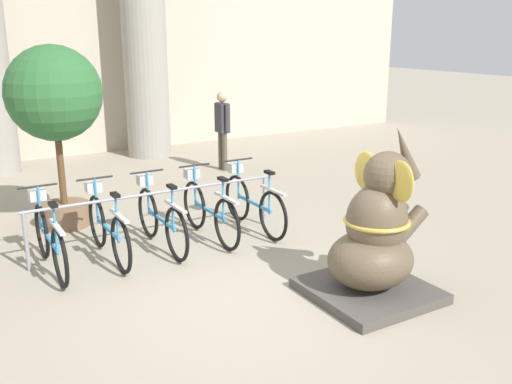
{
  "coord_description": "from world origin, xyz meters",
  "views": [
    {
      "loc": [
        -2.92,
        -5.06,
        2.86
      ],
      "look_at": [
        0.42,
        0.55,
        1.0
      ],
      "focal_mm": 40.0,
      "sensor_mm": 36.0,
      "label": 1
    }
  ],
  "objects_px": {
    "bicycle_3": "(209,210)",
    "person_pedestrian": "(222,124)",
    "elephant_statue": "(375,240)",
    "bicycle_4": "(253,202)",
    "potted_tree": "(55,102)",
    "bicycle_0": "(49,238)",
    "bicycle_1": "(107,228)",
    "bicycle_2": "(160,218)"
  },
  "relations": [
    {
      "from": "bicycle_2",
      "to": "elephant_statue",
      "type": "relative_size",
      "value": 0.91
    },
    {
      "from": "bicycle_1",
      "to": "bicycle_2",
      "type": "xyz_separation_m",
      "value": [
        0.72,
        0.0,
        0.0
      ]
    },
    {
      "from": "bicycle_1",
      "to": "elephant_statue",
      "type": "xyz_separation_m",
      "value": [
        2.22,
        -2.56,
        0.24
      ]
    },
    {
      "from": "bicycle_1",
      "to": "potted_tree",
      "type": "height_order",
      "value": "potted_tree"
    },
    {
      "from": "bicycle_4",
      "to": "bicycle_1",
      "type": "bearing_deg",
      "value": -179.88
    },
    {
      "from": "bicycle_0",
      "to": "person_pedestrian",
      "type": "height_order",
      "value": "person_pedestrian"
    },
    {
      "from": "bicycle_4",
      "to": "elephant_statue",
      "type": "xyz_separation_m",
      "value": [
        0.04,
        -2.57,
        0.24
      ]
    },
    {
      "from": "bicycle_0",
      "to": "bicycle_4",
      "type": "distance_m",
      "value": 2.9
    },
    {
      "from": "bicycle_2",
      "to": "person_pedestrian",
      "type": "distance_m",
      "value": 4.56
    },
    {
      "from": "bicycle_0",
      "to": "bicycle_3",
      "type": "height_order",
      "value": "same"
    },
    {
      "from": "elephant_statue",
      "to": "potted_tree",
      "type": "bearing_deg",
      "value": 120.06
    },
    {
      "from": "bicycle_2",
      "to": "bicycle_3",
      "type": "relative_size",
      "value": 1.0
    },
    {
      "from": "bicycle_1",
      "to": "bicycle_3",
      "type": "relative_size",
      "value": 1.0
    },
    {
      "from": "bicycle_1",
      "to": "bicycle_3",
      "type": "height_order",
      "value": "same"
    },
    {
      "from": "bicycle_4",
      "to": "potted_tree",
      "type": "distance_m",
      "value": 3.2
    },
    {
      "from": "bicycle_3",
      "to": "bicycle_4",
      "type": "bearing_deg",
      "value": -0.17
    },
    {
      "from": "bicycle_3",
      "to": "person_pedestrian",
      "type": "xyz_separation_m",
      "value": [
        2.07,
        3.55,
        0.57
      ]
    },
    {
      "from": "bicycle_3",
      "to": "person_pedestrian",
      "type": "relative_size",
      "value": 1.06
    },
    {
      "from": "bicycle_0",
      "to": "person_pedestrian",
      "type": "xyz_separation_m",
      "value": [
        4.25,
        3.59,
        0.57
      ]
    },
    {
      "from": "bicycle_4",
      "to": "elephant_statue",
      "type": "distance_m",
      "value": 2.58
    },
    {
      "from": "person_pedestrian",
      "to": "potted_tree",
      "type": "relative_size",
      "value": 0.61
    },
    {
      "from": "bicycle_0",
      "to": "potted_tree",
      "type": "height_order",
      "value": "potted_tree"
    },
    {
      "from": "bicycle_3",
      "to": "person_pedestrian",
      "type": "distance_m",
      "value": 4.15
    },
    {
      "from": "bicycle_3",
      "to": "person_pedestrian",
      "type": "height_order",
      "value": "person_pedestrian"
    },
    {
      "from": "bicycle_3",
      "to": "potted_tree",
      "type": "relative_size",
      "value": 0.65
    },
    {
      "from": "bicycle_3",
      "to": "elephant_statue",
      "type": "bearing_deg",
      "value": -73.34
    },
    {
      "from": "bicycle_4",
      "to": "elephant_statue",
      "type": "bearing_deg",
      "value": -89.02
    },
    {
      "from": "bicycle_1",
      "to": "potted_tree",
      "type": "xyz_separation_m",
      "value": [
        -0.19,
        1.59,
        1.45
      ]
    },
    {
      "from": "bicycle_2",
      "to": "elephant_statue",
      "type": "xyz_separation_m",
      "value": [
        1.49,
        -2.56,
        0.24
      ]
    },
    {
      "from": "person_pedestrian",
      "to": "bicycle_2",
      "type": "bearing_deg",
      "value": -128.16
    },
    {
      "from": "bicycle_1",
      "to": "bicycle_2",
      "type": "height_order",
      "value": "same"
    },
    {
      "from": "bicycle_2",
      "to": "bicycle_4",
      "type": "distance_m",
      "value": 1.45
    },
    {
      "from": "person_pedestrian",
      "to": "potted_tree",
      "type": "bearing_deg",
      "value": -152.04
    },
    {
      "from": "bicycle_1",
      "to": "potted_tree",
      "type": "relative_size",
      "value": 0.65
    },
    {
      "from": "bicycle_0",
      "to": "bicycle_2",
      "type": "relative_size",
      "value": 1.0
    },
    {
      "from": "bicycle_0",
      "to": "person_pedestrian",
      "type": "bearing_deg",
      "value": 40.19
    },
    {
      "from": "bicycle_2",
      "to": "bicycle_3",
      "type": "distance_m",
      "value": 0.72
    },
    {
      "from": "bicycle_1",
      "to": "bicycle_4",
      "type": "xyz_separation_m",
      "value": [
        2.17,
        0.0,
        0.0
      ]
    },
    {
      "from": "elephant_statue",
      "to": "potted_tree",
      "type": "height_order",
      "value": "potted_tree"
    },
    {
      "from": "bicycle_0",
      "to": "bicycle_3",
      "type": "distance_m",
      "value": 2.18
    },
    {
      "from": "bicycle_4",
      "to": "potted_tree",
      "type": "bearing_deg",
      "value": 146.05
    },
    {
      "from": "bicycle_3",
      "to": "potted_tree",
      "type": "bearing_deg",
      "value": 135.87
    }
  ]
}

